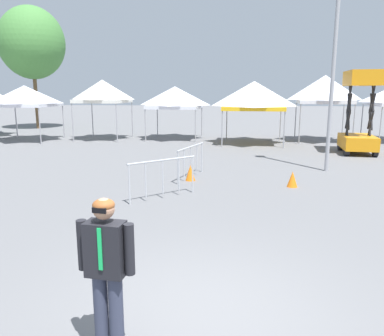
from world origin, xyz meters
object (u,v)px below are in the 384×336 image
object	(u,v)px
canopy_tent_behind_center	(175,98)
tree_behind_tents_left	(32,43)
person_foreground	(106,265)
traffic_cone_near_barrier	(190,173)
canopy_tent_far_left	(25,96)
canopy_tent_right_of_center	(254,96)
light_pole_near_lift	(337,23)
traffic_cone_lot_center	(292,179)
scissor_lift	(358,129)
crowd_barrier_by_lift	(191,156)
canopy_tent_far_right	(102,91)
crowd_barrier_mid_lot	(163,171)
canopy_tent_behind_left	(325,89)

from	to	relation	value
canopy_tent_behind_center	tree_behind_tents_left	size ratio (longest dim) A/B	0.35
person_foreground	traffic_cone_near_barrier	xyz separation A→B (m)	(-0.04, 8.31, -0.77)
canopy_tent_far_left	canopy_tent_right_of_center	size ratio (longest dim) A/B	0.95
light_pole_near_lift	traffic_cone_lot_center	distance (m)	5.73
scissor_lift	crowd_barrier_by_lift	distance (m)	9.24
canopy_tent_far_right	tree_behind_tents_left	distance (m)	9.98
crowd_barrier_mid_lot	traffic_cone_lot_center	distance (m)	4.07
crowd_barrier_mid_lot	traffic_cone_near_barrier	size ratio (longest dim) A/B	3.07
canopy_tent_far_right	canopy_tent_behind_left	bearing A→B (deg)	2.18
canopy_tent_behind_center	scissor_lift	bearing A→B (deg)	-25.89
canopy_tent_behind_left	tree_behind_tents_left	size ratio (longest dim) A/B	0.42
crowd_barrier_mid_lot	traffic_cone_near_barrier	bearing A→B (deg)	76.71
canopy_tent_far_left	light_pole_near_lift	bearing A→B (deg)	-24.42
scissor_lift	crowd_barrier_mid_lot	xyz separation A→B (m)	(-7.59, -8.42, -0.40)
tree_behind_tents_left	crowd_barrier_mid_lot	distance (m)	23.11
canopy_tent_behind_left	tree_behind_tents_left	bearing A→B (deg)	165.08
canopy_tent_far_right	person_foreground	size ratio (longest dim) A/B	1.96
crowd_barrier_by_lift	canopy_tent_far_left	bearing A→B (deg)	140.79
crowd_barrier_mid_lot	tree_behind_tents_left	bearing A→B (deg)	125.97
traffic_cone_near_barrier	crowd_barrier_mid_lot	bearing A→B (deg)	-103.29
scissor_lift	tree_behind_tents_left	distance (m)	23.51
light_pole_near_lift	tree_behind_tents_left	world-z (taller)	light_pole_near_lift
canopy_tent_far_right	tree_behind_tents_left	xyz separation A→B (m)	(-7.29, 5.85, 3.50)
person_foreground	crowd_barrier_by_lift	size ratio (longest dim) A/B	0.88
tree_behind_tents_left	canopy_tent_far_right	bearing A→B (deg)	-38.71
scissor_lift	tree_behind_tents_left	bearing A→B (deg)	154.88
person_foreground	crowd_barrier_by_lift	bearing A→B (deg)	90.49
canopy_tent_far_right	scissor_lift	bearing A→B (deg)	-16.10
person_foreground	tree_behind_tents_left	distance (m)	28.42
person_foreground	crowd_barrier_mid_lot	distance (m)	6.20
light_pole_near_lift	traffic_cone_lot_center	bearing A→B (deg)	-121.91
canopy_tent_far_left	tree_behind_tents_left	size ratio (longest dim) A/B	0.37
crowd_barrier_mid_lot	traffic_cone_lot_center	size ratio (longest dim) A/B	3.33
crowd_barrier_mid_lot	traffic_cone_lot_center	bearing A→B (deg)	24.16
scissor_lift	traffic_cone_near_barrier	distance (m)	9.51
scissor_lift	tree_behind_tents_left	world-z (taller)	tree_behind_tents_left
crowd_barrier_by_lift	traffic_cone_near_barrier	bearing A→B (deg)	-84.93
canopy_tent_right_of_center	crowd_barrier_by_lift	distance (m)	9.36
traffic_cone_lot_center	canopy_tent_right_of_center	bearing A→B (deg)	94.42
canopy_tent_behind_center	canopy_tent_right_of_center	distance (m)	4.83
crowd_barrier_mid_lot	canopy_tent_far_right	bearing A→B (deg)	115.54
person_foreground	tree_behind_tents_left	bearing A→B (deg)	119.43
scissor_lift	crowd_barrier_by_lift	bearing A→B (deg)	-140.45
canopy_tent_behind_left	scissor_lift	distance (m)	4.77
scissor_lift	tree_behind_tents_left	xyz separation A→B (m)	(-20.77, 9.73, 5.18)
canopy_tent_behind_left	person_foreground	xyz separation A→B (m)	(-6.40, -18.96, -1.91)
canopy_tent_behind_center	traffic_cone_lot_center	world-z (taller)	canopy_tent_behind_center
canopy_tent_behind_center	traffic_cone_near_barrier	distance (m)	11.20
traffic_cone_lot_center	traffic_cone_near_barrier	bearing A→B (deg)	171.15
canopy_tent_far_left	crowd_barrier_mid_lot	world-z (taller)	canopy_tent_far_left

